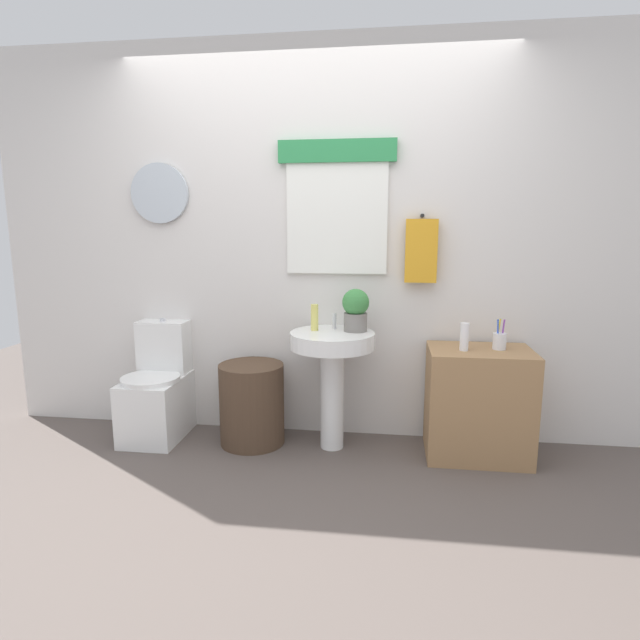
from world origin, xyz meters
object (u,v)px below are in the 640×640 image
at_px(pedestal_sink, 332,360).
at_px(laundry_hamper, 252,404).
at_px(wooden_cabinet, 478,403).
at_px(potted_plant, 356,309).
at_px(toothbrush_cup, 499,341).
at_px(lotion_bottle, 464,337).
at_px(toilet, 158,393).
at_px(soap_bottle, 315,317).

bearing_deg(pedestal_sink, laundry_hamper, 180.00).
xyz_separation_m(laundry_hamper, wooden_cabinet, (1.44, 0.00, 0.07)).
distance_m(pedestal_sink, wooden_cabinet, 0.94).
distance_m(potted_plant, toothbrush_cup, 0.89).
distance_m(pedestal_sink, lotion_bottle, 0.82).
relative_size(pedestal_sink, lotion_bottle, 4.54).
relative_size(toilet, pedestal_sink, 1.04).
xyz_separation_m(wooden_cabinet, potted_plant, (-0.77, 0.06, 0.56)).
bearing_deg(toothbrush_cup, toilet, 179.63).
bearing_deg(wooden_cabinet, pedestal_sink, 180.00).
relative_size(potted_plant, toothbrush_cup, 1.45).
distance_m(toilet, soap_bottle, 1.21).
height_order(wooden_cabinet, potted_plant, potted_plant).
height_order(laundry_hamper, toothbrush_cup, toothbrush_cup).
height_order(toilet, soap_bottle, soap_bottle).
xyz_separation_m(potted_plant, toothbrush_cup, (0.88, -0.04, -0.17)).
bearing_deg(toilet, wooden_cabinet, -0.94).
height_order(toilet, wooden_cabinet, toilet).
bearing_deg(toothbrush_cup, lotion_bottle, -164.46).
xyz_separation_m(laundry_hamper, lotion_bottle, (1.33, -0.04, 0.50)).
bearing_deg(wooden_cabinet, toilet, 179.06).
bearing_deg(pedestal_sink, potted_plant, 23.20).
distance_m(toilet, lotion_bottle, 2.05).
xyz_separation_m(pedestal_sink, toothbrush_cup, (1.02, 0.02, 0.15)).
height_order(laundry_hamper, soap_bottle, soap_bottle).
bearing_deg(toilet, potted_plant, 1.09).
bearing_deg(lotion_bottle, toothbrush_cup, 15.54).
distance_m(wooden_cabinet, soap_bottle, 1.15).
xyz_separation_m(pedestal_sink, wooden_cabinet, (0.91, 0.00, -0.24)).
bearing_deg(lotion_bottle, toilet, 177.86).
bearing_deg(laundry_hamper, toothbrush_cup, 0.75).
bearing_deg(pedestal_sink, wooden_cabinet, 0.00).
relative_size(toilet, wooden_cabinet, 1.17).
xyz_separation_m(toilet, pedestal_sink, (1.19, -0.03, 0.28)).
distance_m(laundry_hamper, lotion_bottle, 1.42).
xyz_separation_m(soap_bottle, potted_plant, (0.26, 0.01, 0.06)).
relative_size(wooden_cabinet, lotion_bottle, 4.05).
distance_m(lotion_bottle, toothbrush_cup, 0.23).
bearing_deg(potted_plant, toilet, -178.91).
bearing_deg(pedestal_sink, toilet, 178.34).
relative_size(lotion_bottle, toothbrush_cup, 0.91).
xyz_separation_m(toilet, laundry_hamper, (0.66, -0.03, -0.03)).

